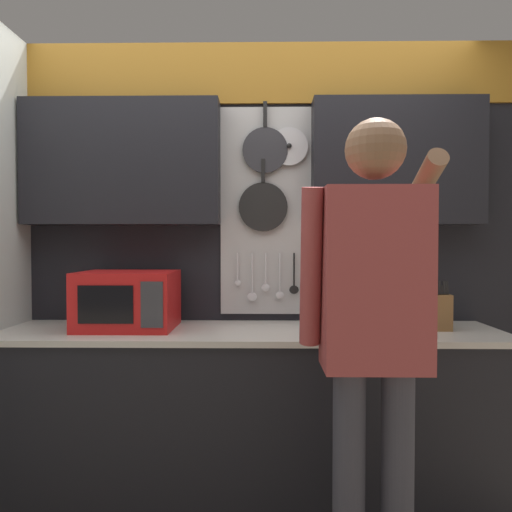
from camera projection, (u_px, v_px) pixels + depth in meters
name	position (u px, v px, depth m)	size (l,w,h in m)	color
ground_plane	(251.00, 503.00, 2.37)	(14.00, 14.00, 0.00)	#756651
base_cabinet_counter	(251.00, 418.00, 2.35)	(2.56, 0.59, 0.91)	black
back_wall_unit	(251.00, 216.00, 2.59)	(3.13, 0.20, 2.49)	black
microwave	(128.00, 300.00, 2.37)	(0.49, 0.38, 0.30)	red
knife_block	(437.00, 311.00, 2.35)	(0.11, 0.15, 0.27)	brown
utensil_crock	(320.00, 314.00, 2.36)	(0.13, 0.13, 0.34)	white
person	(373.00, 315.00, 1.69)	(0.54, 0.66, 1.80)	#383842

